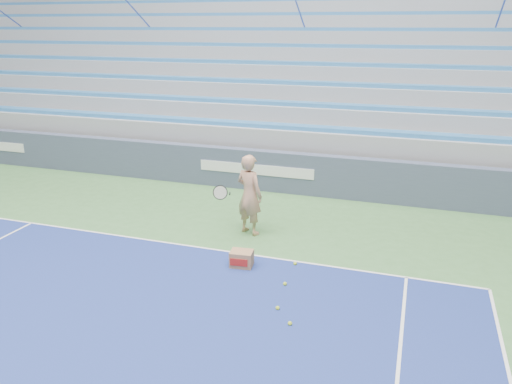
% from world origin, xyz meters
% --- Properties ---
extents(sponsor_barrier, '(30.00, 0.32, 1.10)m').
position_xyz_m(sponsor_barrier, '(0.00, 15.88, 0.55)').
color(sponsor_barrier, '#404962').
rests_on(sponsor_barrier, ground).
extents(bleachers, '(31.00, 9.15, 7.30)m').
position_xyz_m(bleachers, '(0.00, 21.60, 2.36)').
color(bleachers, '#92949A').
rests_on(bleachers, ground).
extents(tennis_player, '(0.98, 0.93, 1.75)m').
position_xyz_m(tennis_player, '(0.78, 12.94, 0.88)').
color(tennis_player, tan).
rests_on(tennis_player, ground).
extents(ball_box, '(0.45, 0.36, 0.31)m').
position_xyz_m(ball_box, '(1.16, 11.39, 0.16)').
color(ball_box, '#976C49').
rests_on(ball_box, ground).
extents(tennis_ball_0, '(0.07, 0.07, 0.07)m').
position_xyz_m(tennis_ball_0, '(2.50, 9.79, 0.03)').
color(tennis_ball_0, '#BED72C').
rests_on(tennis_ball_0, ground).
extents(tennis_ball_1, '(0.07, 0.07, 0.07)m').
position_xyz_m(tennis_ball_1, '(2.12, 10.94, 0.03)').
color(tennis_ball_1, '#BED72C').
rests_on(tennis_ball_1, ground).
extents(tennis_ball_2, '(0.07, 0.07, 0.07)m').
position_xyz_m(tennis_ball_2, '(2.10, 11.75, 0.03)').
color(tennis_ball_2, '#BED72C').
rests_on(tennis_ball_2, ground).
extents(tennis_ball_3, '(0.07, 0.07, 0.07)m').
position_xyz_m(tennis_ball_3, '(2.21, 10.15, 0.03)').
color(tennis_ball_3, '#BED72C').
rests_on(tennis_ball_3, ground).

